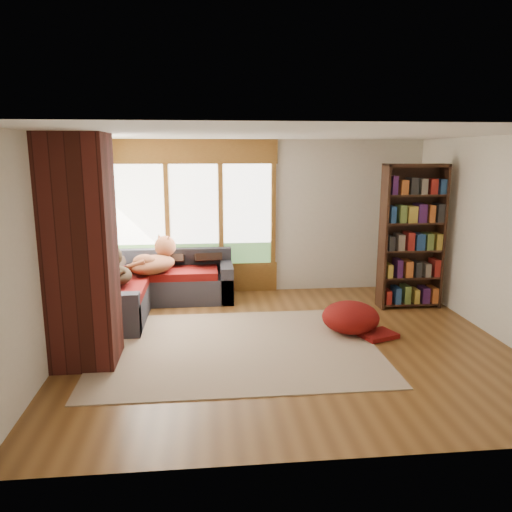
{
  "coord_description": "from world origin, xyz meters",
  "views": [
    {
      "loc": [
        -1.01,
        -5.96,
        2.39
      ],
      "look_at": [
        -0.31,
        0.91,
        0.95
      ],
      "focal_mm": 35.0,
      "sensor_mm": 36.0,
      "label": 1
    }
  ],
  "objects_px": {
    "bookshelf": "(412,237)",
    "pouf": "(351,316)",
    "sectional_sofa": "(146,288)",
    "dog_brindle": "(113,268)",
    "area_rug": "(237,347)",
    "brick_chimney": "(81,252)",
    "dog_tan": "(156,257)"
  },
  "relations": [
    {
      "from": "bookshelf",
      "to": "pouf",
      "type": "relative_size",
      "value": 2.89
    },
    {
      "from": "sectional_sofa",
      "to": "dog_brindle",
      "type": "bearing_deg",
      "value": -121.39
    },
    {
      "from": "area_rug",
      "to": "bookshelf",
      "type": "xyz_separation_m",
      "value": [
        2.8,
        1.41,
        1.11
      ]
    },
    {
      "from": "brick_chimney",
      "to": "area_rug",
      "type": "distance_m",
      "value": 2.18
    },
    {
      "from": "bookshelf",
      "to": "dog_tan",
      "type": "relative_size",
      "value": 2.25
    },
    {
      "from": "dog_tan",
      "to": "area_rug",
      "type": "bearing_deg",
      "value": -111.85
    },
    {
      "from": "dog_brindle",
      "to": "area_rug",
      "type": "bearing_deg",
      "value": -141.45
    },
    {
      "from": "area_rug",
      "to": "dog_tan",
      "type": "distance_m",
      "value": 2.32
    },
    {
      "from": "pouf",
      "to": "dog_tan",
      "type": "height_order",
      "value": "dog_tan"
    },
    {
      "from": "brick_chimney",
      "to": "dog_tan",
      "type": "height_order",
      "value": "brick_chimney"
    },
    {
      "from": "dog_tan",
      "to": "sectional_sofa",
      "type": "bearing_deg",
      "value": 150.66
    },
    {
      "from": "bookshelf",
      "to": "dog_tan",
      "type": "bearing_deg",
      "value": 173.34
    },
    {
      "from": "dog_tan",
      "to": "brick_chimney",
      "type": "bearing_deg",
      "value": -159.14
    },
    {
      "from": "brick_chimney",
      "to": "dog_brindle",
      "type": "relative_size",
      "value": 2.9
    },
    {
      "from": "dog_tan",
      "to": "pouf",
      "type": "bearing_deg",
      "value": -81.84
    },
    {
      "from": "area_rug",
      "to": "dog_brindle",
      "type": "height_order",
      "value": "dog_brindle"
    },
    {
      "from": "bookshelf",
      "to": "sectional_sofa",
      "type": "bearing_deg",
      "value": 174.55
    },
    {
      "from": "sectional_sofa",
      "to": "dog_brindle",
      "type": "height_order",
      "value": "dog_brindle"
    },
    {
      "from": "sectional_sofa",
      "to": "dog_brindle",
      "type": "xyz_separation_m",
      "value": [
        -0.39,
        -0.53,
        0.46
      ]
    },
    {
      "from": "pouf",
      "to": "dog_brindle",
      "type": "relative_size",
      "value": 0.86
    },
    {
      "from": "dog_brindle",
      "to": "sectional_sofa",
      "type": "bearing_deg",
      "value": -50.59
    },
    {
      "from": "dog_brindle",
      "to": "dog_tan",
      "type": "bearing_deg",
      "value": -56.63
    },
    {
      "from": "brick_chimney",
      "to": "bookshelf",
      "type": "xyz_separation_m",
      "value": [
        4.54,
        1.66,
        -0.19
      ]
    },
    {
      "from": "dog_tan",
      "to": "dog_brindle",
      "type": "height_order",
      "value": "dog_tan"
    },
    {
      "from": "brick_chimney",
      "to": "pouf",
      "type": "relative_size",
      "value": 3.38
    },
    {
      "from": "sectional_sofa",
      "to": "dog_brindle",
      "type": "relative_size",
      "value": 2.45
    },
    {
      "from": "sectional_sofa",
      "to": "pouf",
      "type": "distance_m",
      "value": 3.19
    },
    {
      "from": "bookshelf",
      "to": "area_rug",
      "type": "bearing_deg",
      "value": -153.29
    },
    {
      "from": "pouf",
      "to": "dog_brindle",
      "type": "bearing_deg",
      "value": 164.98
    },
    {
      "from": "area_rug",
      "to": "dog_tan",
      "type": "bearing_deg",
      "value": 121.4
    },
    {
      "from": "bookshelf",
      "to": "dog_tan",
      "type": "xyz_separation_m",
      "value": [
        -3.94,
        0.46,
        -0.33
      ]
    },
    {
      "from": "sectional_sofa",
      "to": "bookshelf",
      "type": "relative_size",
      "value": 0.99
    }
  ]
}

